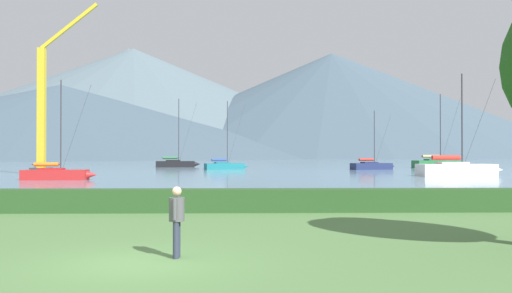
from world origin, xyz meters
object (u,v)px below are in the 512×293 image
at_px(sailboat_slip_0, 372,166).
at_px(sailboat_slip_6, 457,169).
at_px(sailboat_slip_1, 225,166).
at_px(person_seated_viewer, 177,216).
at_px(sailboat_slip_5, 176,163).
at_px(sailboat_slip_4, 56,174).
at_px(sailboat_slip_3, 438,163).
at_px(dock_crane, 44,117).

xyz_separation_m(sailboat_slip_0, sailboat_slip_6, (3.64, -23.77, 0.18)).
height_order(sailboat_slip_1, person_seated_viewer, sailboat_slip_1).
xyz_separation_m(sailboat_slip_1, sailboat_slip_6, (25.45, -24.92, 0.19)).
bearing_deg(person_seated_viewer, sailboat_slip_1, 96.04).
bearing_deg(sailboat_slip_0, sailboat_slip_1, 160.72).
bearing_deg(sailboat_slip_5, sailboat_slip_4, -102.01).
xyz_separation_m(sailboat_slip_1, sailboat_slip_3, (34.85, 8.16, 0.19)).
relative_size(sailboat_slip_4, sailboat_slip_5, 0.77).
relative_size(sailboat_slip_3, sailboat_slip_4, 1.34).
relative_size(sailboat_slip_3, person_seated_viewer, 7.39).
relative_size(sailboat_slip_4, sailboat_slip_6, 0.84).
height_order(sailboat_slip_3, sailboat_slip_6, sailboat_slip_3).
xyz_separation_m(sailboat_slip_0, sailboat_slip_3, (13.05, 9.31, 0.18)).
bearing_deg(sailboat_slip_1, sailboat_slip_5, 104.71).
xyz_separation_m(sailboat_slip_3, sailboat_slip_4, (-49.22, -40.66, -0.20)).
height_order(sailboat_slip_1, sailboat_slip_4, sailboat_slip_1).
bearing_deg(sailboat_slip_4, sailboat_slip_6, 8.87).
height_order(sailboat_slip_0, sailboat_slip_1, sailboat_slip_1).
xyz_separation_m(sailboat_slip_3, sailboat_slip_6, (-9.40, -33.08, 0.01)).
height_order(sailboat_slip_0, sailboat_slip_4, sailboat_slip_4).
bearing_deg(person_seated_viewer, sailboat_slip_5, 101.82).
bearing_deg(sailboat_slip_3, sailboat_slip_0, -155.35).
height_order(sailboat_slip_5, person_seated_viewer, sailboat_slip_5).
relative_size(sailboat_slip_6, person_seated_viewer, 6.61).
bearing_deg(sailboat_slip_4, sailboat_slip_1, 64.23).
bearing_deg(sailboat_slip_3, person_seated_viewer, -123.86).
xyz_separation_m(sailboat_slip_5, person_seated_viewer, (9.96, -85.70, 0.31)).
distance_m(sailboat_slip_3, sailboat_slip_4, 63.85).
height_order(sailboat_slip_4, sailboat_slip_6, sailboat_slip_6).
relative_size(sailboat_slip_0, sailboat_slip_4, 0.96).
bearing_deg(sailboat_slip_5, person_seated_viewer, -88.71).
bearing_deg(sailboat_slip_4, person_seated_viewer, -70.32).
relative_size(sailboat_slip_1, dock_crane, 0.53).
relative_size(sailboat_slip_3, sailboat_slip_6, 1.12).
relative_size(sailboat_slip_5, dock_crane, 0.61).
xyz_separation_m(sailboat_slip_4, person_seated_viewer, (15.43, -38.97, 0.41)).
relative_size(sailboat_slip_6, dock_crane, 0.56).
height_order(sailboat_slip_4, sailboat_slip_5, sailboat_slip_5).
bearing_deg(sailboat_slip_6, sailboat_slip_4, -173.99).
bearing_deg(sailboat_slip_3, sailboat_slip_1, -177.69).
bearing_deg(sailboat_slip_4, sailboat_slip_0, 39.00).
distance_m(sailboat_slip_0, dock_crane, 46.18).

